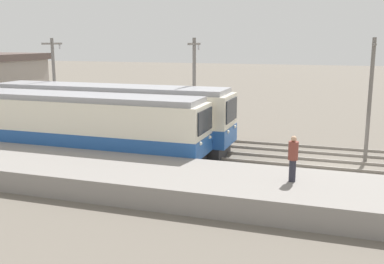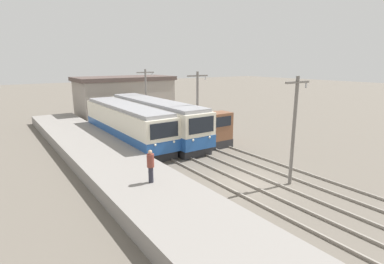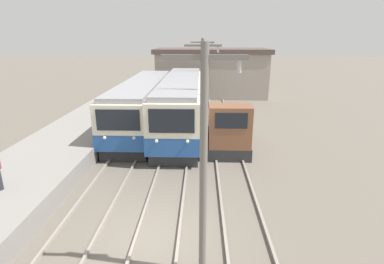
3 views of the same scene
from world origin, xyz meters
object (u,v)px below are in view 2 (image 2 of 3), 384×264
Objects in this scene: commuter_train_left at (126,125)px; catenary_mast_near at (294,127)px; commuter_train_center at (155,121)px; catenary_mast_mid at (198,107)px; shunting_locomotive at (208,131)px; catenary_mast_far at (146,96)px; person_on_platform at (151,165)px.

commuter_train_left is 15.17m from catenary_mast_near.
catenary_mast_near is at bearing -83.99° from commuter_train_center.
commuter_train_left is 2.17× the size of catenary_mast_near.
catenary_mast_mid is at bearing -48.72° from commuter_train_left.
catenary_mast_near is (1.51, -14.33, 1.80)m from commuter_train_center.
shunting_locomotive is 9.42m from catenary_mast_far.
catenary_mast_far is 3.58× the size of person_on_platform.
catenary_mast_near and catenary_mast_far have the same top height.
person_on_platform is (-3.44, -11.45, 0.28)m from commuter_train_left.
commuter_train_center is 2.33× the size of catenary_mast_mid.
catenary_mast_mid reaches higher than commuter_train_left.
catenary_mast_mid is 10.26m from person_on_platform.
catenary_mast_mid is 9.51m from catenary_mast_far.
catenary_mast_mid is (1.51, -4.82, 1.80)m from commuter_train_center.
commuter_train_center is 8.36× the size of person_on_platform.
shunting_locomotive is at bearing -37.23° from commuter_train_left.
commuter_train_left is 11.95m from person_on_platform.
commuter_train_left is at bearing -133.08° from catenary_mast_far.
commuter_train_left is 0.93× the size of commuter_train_center.
commuter_train_left is 2.17× the size of catenary_mast_far.
catenary_mast_near is 1.00× the size of catenary_mast_far.
commuter_train_center is (2.80, -0.09, 0.09)m from commuter_train_left.
catenary_mast_near is 19.03m from catenary_mast_far.
commuter_train_center is at bearing 107.38° from catenary_mast_mid.
commuter_train_center is 3.19× the size of shunting_locomotive.
catenary_mast_near is 3.58× the size of person_on_platform.
commuter_train_left is at bearing 142.77° from shunting_locomotive.
catenary_mast_mid is at bearing -72.62° from commuter_train_center.
shunting_locomotive is 2.79m from catenary_mast_mid.
shunting_locomotive is at bearing 18.52° from catenary_mast_mid.
catenary_mast_far is 17.90m from person_on_platform.
shunting_locomotive is 0.73× the size of catenary_mast_mid.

